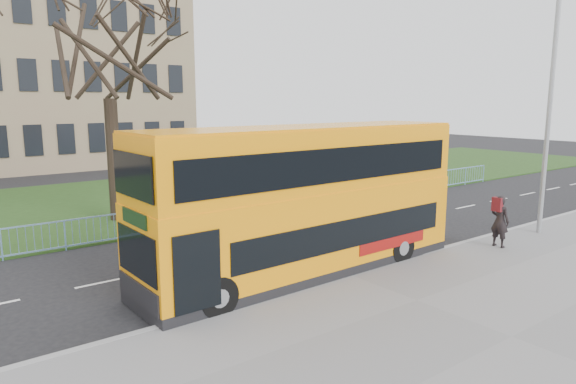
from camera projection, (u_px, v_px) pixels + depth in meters
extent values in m
plane|color=black|center=(315.00, 265.00, 16.63)|extent=(120.00, 120.00, 0.00)
cube|color=slate|center=(512.00, 339.00, 11.32)|extent=(80.00, 10.50, 0.12)
cube|color=gray|center=(348.00, 276.00, 15.40)|extent=(80.00, 0.20, 0.14)
cube|color=#1D3613|center=(145.00, 198.00, 27.84)|extent=(80.00, 15.40, 0.08)
cube|color=#FF970A|center=(306.00, 231.00, 15.57)|extent=(10.70, 2.78, 1.98)
cube|color=#FF970A|center=(306.00, 193.00, 15.37)|extent=(10.70, 2.78, 0.34)
cube|color=#FF970A|center=(307.00, 158.00, 15.18)|extent=(10.64, 2.72, 1.77)
cube|color=black|center=(350.00, 233.00, 14.95)|extent=(8.21, 0.23, 0.86)
cube|color=black|center=(336.00, 165.00, 14.23)|extent=(9.79, 0.26, 0.96)
cylinder|color=black|center=(218.00, 297.00, 12.51)|extent=(1.06, 0.31, 1.05)
cylinder|color=black|center=(401.00, 247.00, 16.73)|extent=(1.06, 0.31, 1.05)
imported|color=black|center=(500.00, 221.00, 18.14)|extent=(0.45, 0.68, 1.85)
cylinder|color=#9B9FA4|center=(549.00, 116.00, 19.46)|extent=(0.18, 0.18, 9.14)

